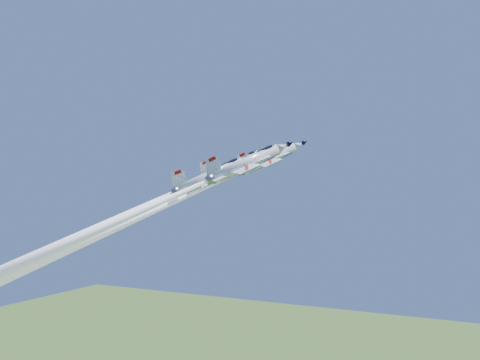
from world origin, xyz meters
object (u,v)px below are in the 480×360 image
at_px(jet_right, 155,205).
at_px(jet_slot, 112,221).
at_px(jet_left, 148,204).
at_px(jet_lead, 168,205).

xyz_separation_m(jet_right, jet_slot, (-9.60, 1.18, -2.87)).
xyz_separation_m(jet_left, jet_slot, (0.39, -10.46, -2.49)).
bearing_deg(jet_left, jet_lead, 31.74).
distance_m(jet_lead, jet_right, 11.77).
distance_m(jet_left, jet_right, 15.35).
xyz_separation_m(jet_lead, jet_slot, (-4.78, -9.55, -2.54)).
bearing_deg(jet_right, jet_lead, 156.00).
bearing_deg(jet_lead, jet_slot, -74.81).
distance_m(jet_lead, jet_slot, 10.97).
bearing_deg(jet_right, jet_slot, -145.24).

